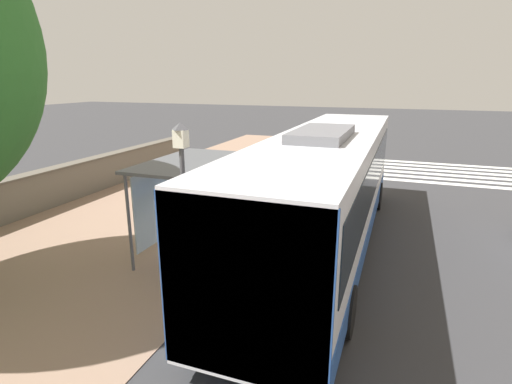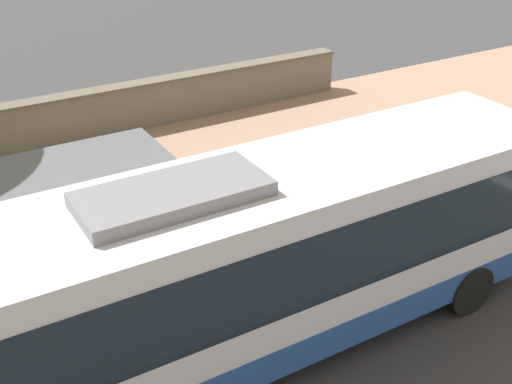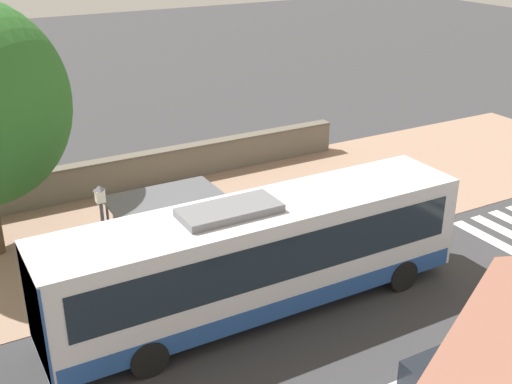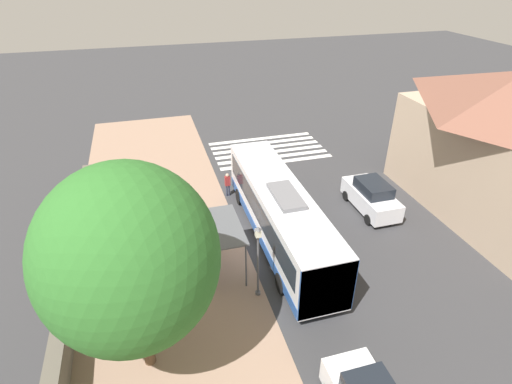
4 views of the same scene
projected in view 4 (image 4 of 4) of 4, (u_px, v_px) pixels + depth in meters
The scene contains 12 objects.
ground_plane at pixel (247, 249), 21.54m from camera, with size 120.00×120.00×0.00m, color #353538.
sidewalk_plaza at pixel (162, 264), 20.48m from camera, with size 9.00×44.00×0.02m.
crosswalk_stripes at pixel (268, 150), 32.66m from camera, with size 9.00×5.25×0.01m.
stone_wall at pixel (75, 268), 19.15m from camera, with size 0.60×20.00×1.44m.
background_building at pixel (504, 145), 22.50m from camera, with size 6.82×12.89×8.64m.
bus at pixel (279, 213), 21.35m from camera, with size 2.60×12.32×3.50m.
bus_shelter at pixel (218, 234), 19.12m from camera, with size 1.89×3.47×2.60m.
pedestrian at pixel (228, 183), 25.90m from camera, with size 0.34×0.22×1.64m.
bench at pixel (171, 241), 21.39m from camera, with size 0.40×1.53×0.88m.
street_lamp_near at pixel (258, 256), 17.51m from camera, with size 0.28×0.28×3.85m.
shade_tree at pixel (129, 258), 12.93m from camera, with size 5.95×5.95×8.48m.
parked_car_far_lane at pixel (371, 196), 24.44m from camera, with size 1.96×4.35×1.98m.
Camera 4 is at (-4.17, -16.46, 13.63)m, focal length 28.00 mm.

